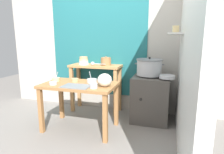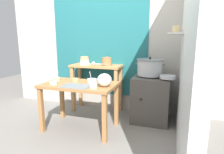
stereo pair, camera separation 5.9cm
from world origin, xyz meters
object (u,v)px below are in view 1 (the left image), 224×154
prep_bowl_3 (94,86)px  prep_bowl_5 (53,83)px  prep_table (80,91)px  prep_bowl_0 (105,80)px  steamer_pot (149,67)px  bowl_stack_enamel (84,61)px  stove_block (150,98)px  serving_tray (76,86)px  plastic_bag (105,80)px  wide_pan (167,77)px  clay_pot (106,61)px  prep_bowl_2 (56,79)px  ladle (93,64)px  prep_bowl_1 (92,81)px  prep_bowl_4 (75,80)px  back_shelf_table (96,76)px

prep_bowl_3 → prep_bowl_5: 0.65m
prep_table → prep_bowl_0: bearing=34.3°
steamer_pot → bowl_stack_enamel: (-1.22, 0.08, 0.05)m
stove_block → prep_bowl_3: bearing=-129.8°
prep_bowl_0 → prep_bowl_3: prep_bowl_3 is taller
serving_tray → plastic_bag: (0.38, 0.12, 0.09)m
stove_block → steamer_pot: steamer_pot is taller
wide_pan → steamer_pot: bearing=148.1°
prep_bowl_0 → prep_bowl_5: 0.77m
clay_pot → plastic_bag: bearing=-72.8°
stove_block → prep_bowl_2: 1.59m
bowl_stack_enamel → ladle: 0.22m
stove_block → plastic_bag: bearing=-129.9°
clay_pot → prep_bowl_3: (0.14, -0.96, -0.22)m
prep_bowl_0 → prep_bowl_5: size_ratio=1.30×
serving_tray → wide_pan: size_ratio=1.69×
clay_pot → prep_bowl_5: bearing=-118.1°
prep_bowl_1 → prep_bowl_4: (-0.28, -0.02, -0.00)m
prep_bowl_2 → prep_bowl_0: bearing=12.3°
plastic_bag → prep_bowl_0: bearing=108.8°
clay_pot → bowl_stack_enamel: (-0.43, -0.03, -0.00)m
ladle → prep_bowl_1: size_ratio=1.67×
bowl_stack_enamel → prep_bowl_1: (0.42, -0.62, -0.22)m
wide_pan → prep_bowl_2: (-1.69, -0.43, -0.05)m
prep_table → ladle: bearing=94.6°
prep_table → wide_pan: 1.36m
back_shelf_table → serving_tray: (0.08, -0.94, 0.05)m
plastic_bag → steamer_pot: bearing=52.9°
back_shelf_table → plastic_bag: 0.95m
steamer_pot → prep_bowl_1: bearing=-145.8°
serving_tray → prep_bowl_4: (-0.16, 0.27, 0.02)m
back_shelf_table → stove_block: size_ratio=1.23×
wide_pan → prep_bowl_5: bearing=-157.9°
bowl_stack_enamel → ladle: size_ratio=0.64×
serving_tray → prep_bowl_5: prep_bowl_5 is taller
stove_block → bowl_stack_enamel: 1.40m
steamer_pot → ladle: steamer_pot is taller
stove_block → wide_pan: size_ratio=3.29×
prep_bowl_4 → prep_bowl_5: size_ratio=0.93×
bowl_stack_enamel → plastic_bag: bowl_stack_enamel is taller
plastic_bag → prep_bowl_1: (-0.27, 0.17, -0.06)m
bowl_stack_enamel → prep_bowl_2: 0.74m
wide_pan → prep_bowl_1: bearing=-161.7°
steamer_pot → plastic_bag: 0.90m
serving_tray → prep_bowl_2: prep_bowl_2 is taller
ladle → serving_tray: 0.89m
back_shelf_table → plastic_bag: plastic_bag is taller
prep_bowl_1 → prep_bowl_4: bearing=-175.5°
serving_tray → prep_bowl_5: bearing=179.4°
steamer_pot → prep_bowl_5: bearing=-147.4°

